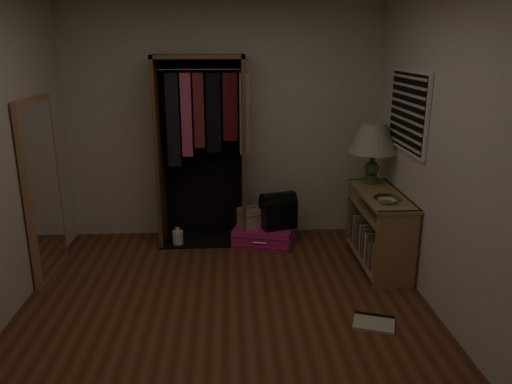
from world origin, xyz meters
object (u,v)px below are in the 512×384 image
open_wardrobe (204,134)px  train_case (253,217)px  white_jug (178,238)px  black_bag (278,209)px  table_lamp (374,140)px  console_bookshelf (378,226)px  pink_suitcase (263,235)px  floor_mirror (43,189)px

open_wardrobe → train_case: 1.06m
white_jug → black_bag: bearing=-0.7°
table_lamp → console_bookshelf: bearing=-91.0°
black_bag → table_lamp: size_ratio=0.66×
console_bookshelf → white_jug: bearing=164.9°
open_wardrobe → black_bag: bearing=-13.0°
console_bookshelf → pink_suitcase: console_bookshelf is taller
train_case → table_lamp: size_ratio=0.58×
train_case → white_jug: train_case is taller
floor_mirror → white_jug: size_ratio=8.13×
console_bookshelf → pink_suitcase: bearing=153.4°
pink_suitcase → train_case: (-0.11, 0.05, 0.21)m
console_bookshelf → pink_suitcase: (-1.11, 0.56, -0.29)m
console_bookshelf → black_bag: console_bookshelf is taller
floor_mirror → table_lamp: size_ratio=2.66×
console_bookshelf → floor_mirror: bearing=-179.3°
black_bag → table_lamp: table_lamp is taller
black_bag → open_wardrobe: bearing=150.2°
open_wardrobe → white_jug: bearing=-151.4°
floor_mirror → train_case: (2.01, 0.65, -0.55)m
console_bookshelf → open_wardrobe: (-1.75, 0.73, 0.83)m
table_lamp → white_jug: bearing=174.6°
pink_suitcase → train_case: size_ratio=2.02×
console_bookshelf → train_case: console_bookshelf is taller
train_case → table_lamp: (1.23, -0.24, 0.90)m
open_wardrobe → black_bag: size_ratio=4.84×
pink_suitcase → black_bag: (0.16, -0.01, 0.31)m
train_case → floor_mirror: bearing=173.3°
console_bookshelf → table_lamp: table_lamp is taller
table_lamp → pink_suitcase: bearing=170.2°
table_lamp → floor_mirror: bearing=-172.9°
pink_suitcase → black_bag: 0.35m
white_jug → pink_suitcase: bearing=-0.0°
floor_mirror → black_bag: bearing=14.4°
train_case → table_lamp: bearing=-35.6°
pink_suitcase → floor_mirror: bearing=-149.4°
black_bag → pink_suitcase: bearing=158.7°
open_wardrobe → train_case: (0.52, -0.12, -0.92)m
table_lamp → white_jug: 2.36m
black_bag → white_jug: 1.16m
floor_mirror → white_jug: bearing=27.2°
pink_suitcase → table_lamp: size_ratio=1.17×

